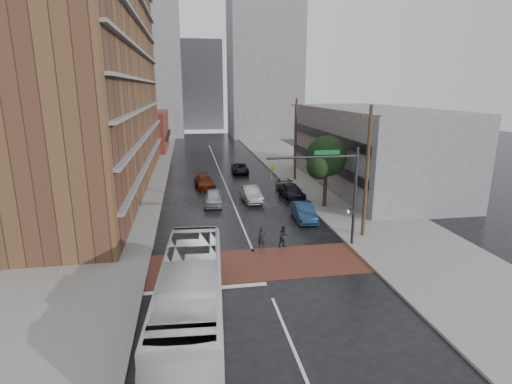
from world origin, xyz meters
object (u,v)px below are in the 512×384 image
object	(u,v)px
transit_bus	(191,296)
car_parked_near	(304,212)
pedestrian_b	(284,237)
car_travel_c	(204,182)
car_travel_a	(213,197)
suv_travel	(240,169)
car_parked_far	(285,185)
car_travel_b	(251,194)
car_parked_mid	(292,191)
pedestrian_a	(262,238)

from	to	relation	value
transit_bus	car_parked_near	bearing A→B (deg)	60.36
pedestrian_b	car_travel_c	xyz separation A→B (m)	(-4.79, 19.04, -0.11)
transit_bus	car_parked_near	xyz separation A→B (m)	(9.81, 14.82, -0.94)
transit_bus	car_travel_a	bearing A→B (deg)	87.32
suv_travel	car_parked_far	size ratio (longest dim) A/B	1.08
car_travel_a	suv_travel	size ratio (longest dim) A/B	0.95
car_parked_far	car_travel_b	bearing A→B (deg)	-137.95
car_travel_a	suv_travel	distance (m)	15.30
transit_bus	car_travel_b	distance (m)	22.36
transit_bus	car_travel_b	xyz separation A→B (m)	(6.23, 21.45, -0.93)
suv_travel	car_parked_mid	distance (m)	13.87
car_travel_b	pedestrian_b	bearing A→B (deg)	-92.03
pedestrian_a	pedestrian_b	bearing A→B (deg)	5.90
pedestrian_b	car_parked_far	size ratio (longest dim) A/B	0.38
car_travel_a	pedestrian_b	bearing A→B (deg)	-64.97
car_travel_b	car_parked_far	distance (m)	5.70
car_parked_near	car_parked_mid	size ratio (longest dim) A/B	0.95
car_travel_a	car_travel_b	xyz separation A→B (m)	(3.84, 0.58, 0.02)
car_travel_a	car_parked_far	size ratio (longest dim) A/B	1.03
pedestrian_b	car_parked_near	world-z (taller)	pedestrian_b
pedestrian_a	car_parked_mid	xyz separation A→B (m)	(5.59, 13.00, -0.11)
car_parked_far	suv_travel	bearing A→B (deg)	112.45
transit_bus	car_travel_c	bearing A→B (deg)	90.08
car_parked_near	car_parked_far	world-z (taller)	car_parked_near
car_travel_b	car_travel_c	bearing A→B (deg)	119.10
pedestrian_b	car_parked_near	xyz separation A→B (m)	(3.15, 5.71, -0.06)
transit_bus	pedestrian_a	xyz separation A→B (m)	(5.07, 9.11, -0.90)
car_travel_a	suv_travel	xyz separation A→B (m)	(4.57, 14.60, -0.11)
car_travel_b	car_travel_c	distance (m)	8.00
pedestrian_a	car_parked_far	xyz separation A→B (m)	(5.59, 15.94, -0.07)
transit_bus	car_parked_near	world-z (taller)	transit_bus
pedestrian_a	car_travel_c	size ratio (longest dim) A/B	0.33
pedestrian_b	car_parked_far	xyz separation A→B (m)	(4.00, 15.94, -0.09)
car_parked_near	car_parked_mid	distance (m)	7.34
car_parked_mid	pedestrian_b	bearing A→B (deg)	-110.59
transit_bus	suv_travel	xyz separation A→B (m)	(6.96, 35.48, -1.05)
car_travel_b	car_parked_far	xyz separation A→B (m)	(4.42, 3.59, -0.04)
car_travel_c	car_parked_mid	bearing A→B (deg)	-41.70
pedestrian_a	car_travel_c	world-z (taller)	pedestrian_a
pedestrian_b	car_parked_mid	size ratio (longest dim) A/B	0.34
transit_bus	pedestrian_b	xyz separation A→B (m)	(6.66, 9.11, -0.88)
pedestrian_b	transit_bus	bearing A→B (deg)	-140.84
car_travel_a	car_parked_far	distance (m)	9.26
suv_travel	car_travel_c	bearing A→B (deg)	-122.93
car_parked_far	pedestrian_b	bearing A→B (deg)	-101.12
transit_bus	car_parked_near	distance (m)	17.79
car_parked_mid	pedestrian_a	bearing A→B (deg)	-116.76
car_travel_c	car_travel_a	bearing A→B (deg)	-93.02
car_parked_mid	car_parked_far	bearing A→B (deg)	86.51
transit_bus	suv_travel	distance (m)	36.17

